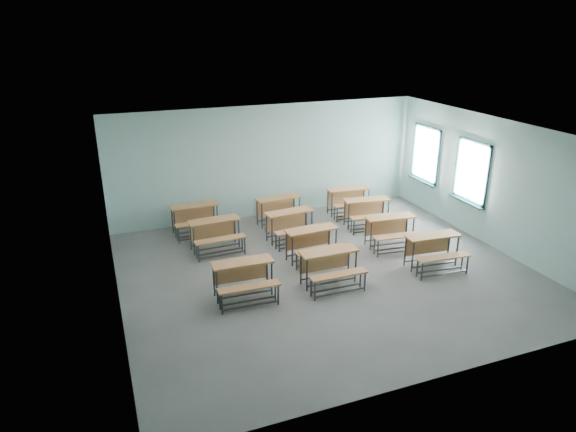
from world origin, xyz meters
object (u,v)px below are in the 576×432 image
(desk_unit_r1c1, at_px, (314,240))
(desk_unit_r2c1, at_px, (291,222))
(desk_unit_r3c0, at_px, (196,215))
(desk_unit_r3c1, at_px, (280,207))
(desk_unit_r1c2, at_px, (392,227))
(desk_unit_r2c0, at_px, (216,231))
(desk_unit_r0c0, at_px, (244,275))
(desk_unit_r0c2, at_px, (434,247))
(desk_unit_r3c2, at_px, (350,198))
(desk_unit_r2c2, at_px, (368,209))
(desk_unit_r0c1, at_px, (331,263))

(desk_unit_r1c1, distance_m, desk_unit_r2c1, 1.28)
(desk_unit_r3c0, distance_m, desk_unit_r3c1, 2.32)
(desk_unit_r1c2, relative_size, desk_unit_r3c0, 1.04)
(desk_unit_r2c0, bearing_deg, desk_unit_r1c2, -20.81)
(desk_unit_r1c1, height_order, desk_unit_r3c0, same)
(desk_unit_r0c0, xyz_separation_m, desk_unit_r3c1, (2.08, 3.52, 0.00))
(desk_unit_r0c2, bearing_deg, desk_unit_r3c2, 97.63)
(desk_unit_r3c1, bearing_deg, desk_unit_r2c2, -29.74)
(desk_unit_r0c1, xyz_separation_m, desk_unit_r2c1, (0.09, 2.53, 0.00))
(desk_unit_r0c1, relative_size, desk_unit_r2c1, 0.95)
(desk_unit_r0c0, relative_size, desk_unit_r0c2, 0.97)
(desk_unit_r2c0, bearing_deg, desk_unit_r0c0, -92.95)
(desk_unit_r2c2, distance_m, desk_unit_r3c1, 2.42)
(desk_unit_r3c0, bearing_deg, desk_unit_r2c1, -33.84)
(desk_unit_r1c2, height_order, desk_unit_r2c2, same)
(desk_unit_r0c2, relative_size, desk_unit_r1c1, 1.02)
(desk_unit_r0c2, bearing_deg, desk_unit_r0c1, -177.26)
(desk_unit_r0c2, distance_m, desk_unit_r1c1, 2.77)
(desk_unit_r3c1, bearing_deg, desk_unit_r1c1, -96.18)
(desk_unit_r0c1, xyz_separation_m, desk_unit_r3c2, (2.38, 3.70, 0.00))
(desk_unit_r1c2, relative_size, desk_unit_r2c2, 0.98)
(desk_unit_r3c2, bearing_deg, desk_unit_r3c1, -174.70)
(desk_unit_r0c1, distance_m, desk_unit_r0c2, 2.57)
(desk_unit_r1c1, distance_m, desk_unit_r3c1, 2.43)
(desk_unit_r1c1, xyz_separation_m, desk_unit_r2c1, (-0.06, 1.28, 0.00))
(desk_unit_r2c1, height_order, desk_unit_r2c2, same)
(desk_unit_r0c0, relative_size, desk_unit_r2c1, 0.97)
(desk_unit_r0c1, relative_size, desk_unit_r1c2, 0.94)
(desk_unit_r0c0, height_order, desk_unit_r3c0, same)
(desk_unit_r0c0, height_order, desk_unit_r2c2, same)
(desk_unit_r1c2, distance_m, desk_unit_r2c1, 2.53)
(desk_unit_r2c1, bearing_deg, desk_unit_r1c1, -92.61)
(desk_unit_r2c0, height_order, desk_unit_r3c0, same)
(desk_unit_r1c1, height_order, desk_unit_r2c1, same)
(desk_unit_r2c1, distance_m, desk_unit_r3c1, 1.16)
(desk_unit_r2c1, xyz_separation_m, desk_unit_r3c1, (0.12, 1.15, 0.00))
(desk_unit_r0c1, height_order, desk_unit_r3c2, same)
(desk_unit_r1c2, relative_size, desk_unit_r2c1, 1.01)
(desk_unit_r1c2, xyz_separation_m, desk_unit_r2c2, (0.11, 1.38, 0.00))
(desk_unit_r0c1, relative_size, desk_unit_r3c2, 0.95)
(desk_unit_r0c2, distance_m, desk_unit_r2c2, 2.75)
(desk_unit_r1c1, distance_m, desk_unit_r1c2, 2.14)
(desk_unit_r0c2, height_order, desk_unit_r2c0, same)
(desk_unit_r2c2, relative_size, desk_unit_r3c0, 1.06)
(desk_unit_r2c0, distance_m, desk_unit_r3c2, 4.36)
(desk_unit_r0c0, height_order, desk_unit_r1c2, same)
(desk_unit_r0c1, distance_m, desk_unit_r3c1, 3.69)
(desk_unit_r0c0, height_order, desk_unit_r2c1, same)
(desk_unit_r2c2, height_order, desk_unit_r3c0, same)
(desk_unit_r0c0, bearing_deg, desk_unit_r2c0, 91.68)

